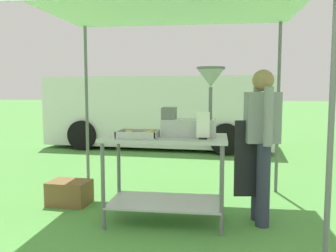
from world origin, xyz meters
TOP-DOWN VIEW (x-y plane):
  - ground_plane at (0.00, 6.00)m, footprint 70.00×70.00m
  - stall_canopy at (-0.15, 1.34)m, footprint 2.88×2.59m
  - donut_cart at (-0.15, 1.25)m, footprint 1.28×0.70m
  - donut_tray at (-0.40, 1.12)m, footprint 0.40×0.31m
  - donut_fryer at (0.15, 1.29)m, footprint 0.64×0.29m
  - menu_sign at (0.25, 1.07)m, footprint 0.13×0.05m
  - vendor at (0.84, 1.35)m, footprint 0.46×0.54m
  - supply_crate at (-1.40, 1.68)m, footprint 0.51×0.40m
  - van_white at (-0.99, 6.43)m, footprint 5.43×2.40m

SIDE VIEW (x-z plane):
  - ground_plane at x=0.00m, z-range 0.00..0.00m
  - supply_crate at x=-1.40m, z-range 0.00..0.29m
  - donut_cart at x=-0.15m, z-range 0.20..1.12m
  - van_white at x=-0.99m, z-range 0.03..1.72m
  - vendor at x=0.84m, z-range 0.10..1.71m
  - donut_tray at x=-0.40m, z-range 0.91..0.98m
  - menu_sign at x=0.25m, z-range 0.90..1.17m
  - donut_fryer at x=0.15m, z-range 0.84..1.55m
  - stall_canopy at x=-0.15m, z-range 1.09..3.44m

